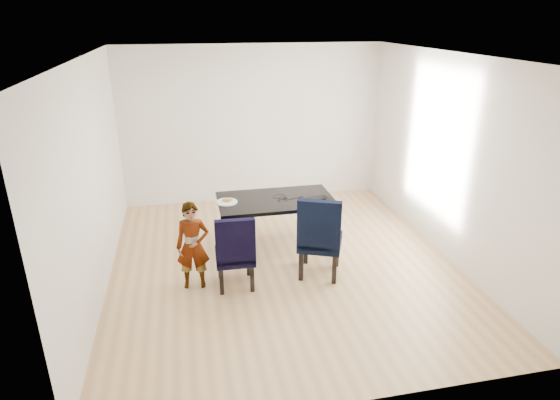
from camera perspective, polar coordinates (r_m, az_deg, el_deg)
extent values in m
cube|color=tan|center=(6.38, 0.37, -7.81)|extent=(4.50, 5.00, 0.01)
cube|color=white|center=(5.57, 0.44, 17.25)|extent=(4.50, 5.00, 0.01)
cube|color=white|center=(8.21, -3.32, 9.11)|extent=(4.50, 0.01, 2.70)
cube|color=silver|center=(3.62, 8.86, -8.19)|extent=(4.50, 0.01, 2.70)
cube|color=white|center=(5.81, -21.90, 2.19)|extent=(0.01, 5.00, 2.70)
cube|color=white|center=(6.66, 19.80, 4.84)|extent=(0.01, 5.00, 2.70)
cube|color=black|center=(6.64, -0.53, -2.87)|extent=(1.60, 0.90, 0.75)
cube|color=black|center=(5.72, -5.55, -6.05)|extent=(0.48, 0.50, 0.97)
cube|color=black|center=(5.94, 4.95, -4.23)|extent=(0.70, 0.71, 1.10)
imported|color=#DC5712|center=(5.73, -10.58, -5.53)|extent=(0.42, 0.30, 1.10)
cylinder|color=white|center=(6.40, -6.52, -0.25)|extent=(0.32, 0.32, 0.02)
ellipsoid|color=#A17239|center=(6.39, -6.48, 0.05)|extent=(0.14, 0.08, 0.06)
imported|color=black|center=(6.52, 4.09, 0.30)|extent=(0.39, 0.29, 0.03)
torus|color=black|center=(6.46, 0.38, 0.05)|extent=(0.17, 0.17, 0.01)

